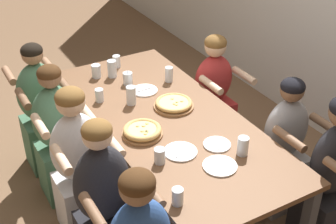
{
  "coord_description": "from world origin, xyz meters",
  "views": [
    {
      "loc": [
        2.53,
        -1.44,
        2.6
      ],
      "look_at": [
        0.0,
        0.0,
        0.8
      ],
      "focal_mm": 50.0,
      "sensor_mm": 36.0,
      "label": 1
    }
  ],
  "objects_px": {
    "drinking_glass_a": "(96,72)",
    "diner_far_midright": "(283,151)",
    "pizza_board_second": "(142,131)",
    "diner_near_left": "(42,113)",
    "empty_plate_c": "(180,152)",
    "diner_far_midleft": "(213,98)",
    "drinking_glass_g": "(178,196)",
    "diner_near_center": "(79,168)",
    "drinking_glass_e": "(169,75)",
    "drinking_glass_i": "(243,147)",
    "diner_near_midright": "(104,208)",
    "empty_plate_b": "(145,90)",
    "drinking_glass_b": "(99,96)",
    "drinking_glass_c": "(160,156)",
    "empty_plate_d": "(220,166)",
    "diner_near_midleft": "(59,139)",
    "drinking_glass_h": "(117,62)",
    "pizza_board_main": "(174,104)",
    "empty_plate_a": "(217,144)",
    "drinking_glass_d": "(112,70)",
    "cocktail_glass_blue": "(128,79)",
    "drinking_glass_f": "(131,97)",
    "diner_far_right": "(330,180)"
  },
  "relations": [
    {
      "from": "drinking_glass_a",
      "to": "diner_far_midright",
      "type": "bearing_deg",
      "value": 33.99
    },
    {
      "from": "pizza_board_second",
      "to": "diner_near_left",
      "type": "relative_size",
      "value": 0.25
    },
    {
      "from": "empty_plate_c",
      "to": "diner_far_midleft",
      "type": "relative_size",
      "value": 0.2
    },
    {
      "from": "drinking_glass_g",
      "to": "diner_near_center",
      "type": "distance_m",
      "value": 0.93
    },
    {
      "from": "drinking_glass_e",
      "to": "drinking_glass_i",
      "type": "distance_m",
      "value": 1.13
    },
    {
      "from": "pizza_board_second",
      "to": "diner_near_midright",
      "type": "bearing_deg",
      "value": -53.64
    },
    {
      "from": "diner_far_midleft",
      "to": "empty_plate_b",
      "type": "bearing_deg",
      "value": -0.74
    },
    {
      "from": "drinking_glass_b",
      "to": "drinking_glass_c",
      "type": "height_order",
      "value": "same"
    },
    {
      "from": "empty_plate_d",
      "to": "diner_near_midleft",
      "type": "height_order",
      "value": "diner_near_midleft"
    },
    {
      "from": "diner_near_midright",
      "to": "diner_near_left",
      "type": "bearing_deg",
      "value": 90.0
    },
    {
      "from": "drinking_glass_h",
      "to": "empty_plate_c",
      "type": "bearing_deg",
      "value": -6.68
    },
    {
      "from": "empty_plate_b",
      "to": "pizza_board_main",
      "type": "bearing_deg",
      "value": 13.37
    },
    {
      "from": "empty_plate_a",
      "to": "diner_near_center",
      "type": "xyz_separation_m",
      "value": [
        -0.48,
        -0.83,
        -0.21
      ]
    },
    {
      "from": "drinking_glass_d",
      "to": "pizza_board_main",
      "type": "bearing_deg",
      "value": 16.17
    },
    {
      "from": "drinking_glass_e",
      "to": "diner_near_midleft",
      "type": "height_order",
      "value": "diner_near_midleft"
    },
    {
      "from": "drinking_glass_i",
      "to": "diner_near_left",
      "type": "distance_m",
      "value": 1.81
    },
    {
      "from": "diner_far_midright",
      "to": "empty_plate_a",
      "type": "bearing_deg",
      "value": -3.39
    },
    {
      "from": "empty_plate_a",
      "to": "drinking_glass_e",
      "type": "relative_size",
      "value": 1.46
    },
    {
      "from": "empty_plate_a",
      "to": "diner_near_midright",
      "type": "distance_m",
      "value": 0.86
    },
    {
      "from": "drinking_glass_a",
      "to": "drinking_glass_d",
      "type": "relative_size",
      "value": 0.77
    },
    {
      "from": "cocktail_glass_blue",
      "to": "drinking_glass_g",
      "type": "bearing_deg",
      "value": -14.56
    },
    {
      "from": "pizza_board_main",
      "to": "drinking_glass_h",
      "type": "relative_size",
      "value": 2.88
    },
    {
      "from": "empty_plate_b",
      "to": "diner_near_midleft",
      "type": "height_order",
      "value": "diner_near_midleft"
    },
    {
      "from": "diner_near_midright",
      "to": "cocktail_glass_blue",
      "type": "bearing_deg",
      "value": 57.22
    },
    {
      "from": "empty_plate_d",
      "to": "drinking_glass_b",
      "type": "height_order",
      "value": "drinking_glass_b"
    },
    {
      "from": "drinking_glass_a",
      "to": "diner_near_center",
      "type": "height_order",
      "value": "diner_near_center"
    },
    {
      "from": "pizza_board_main",
      "to": "diner_near_midleft",
      "type": "distance_m",
      "value": 0.93
    },
    {
      "from": "cocktail_glass_blue",
      "to": "drinking_glass_c",
      "type": "bearing_deg",
      "value": -14.76
    },
    {
      "from": "empty_plate_d",
      "to": "drinking_glass_g",
      "type": "bearing_deg",
      "value": -68.98
    },
    {
      "from": "pizza_board_second",
      "to": "drinking_glass_f",
      "type": "height_order",
      "value": "drinking_glass_f"
    },
    {
      "from": "pizza_board_main",
      "to": "drinking_glass_i",
      "type": "bearing_deg",
      "value": 7.01
    },
    {
      "from": "drinking_glass_d",
      "to": "drinking_glass_g",
      "type": "distance_m",
      "value": 1.66
    },
    {
      "from": "drinking_glass_d",
      "to": "drinking_glass_g",
      "type": "bearing_deg",
      "value": -10.99
    },
    {
      "from": "empty_plate_d",
      "to": "diner_near_midleft",
      "type": "relative_size",
      "value": 0.19
    },
    {
      "from": "cocktail_glass_blue",
      "to": "drinking_glass_b",
      "type": "distance_m",
      "value": 0.35
    },
    {
      "from": "cocktail_glass_blue",
      "to": "drinking_glass_d",
      "type": "relative_size",
      "value": 0.86
    },
    {
      "from": "diner_near_center",
      "to": "drinking_glass_d",
      "type": "bearing_deg",
      "value": 51.75
    },
    {
      "from": "drinking_glass_c",
      "to": "cocktail_glass_blue",
      "type": "bearing_deg",
      "value": 165.24
    },
    {
      "from": "empty_plate_b",
      "to": "diner_far_midleft",
      "type": "distance_m",
      "value": 0.72
    },
    {
      "from": "drinking_glass_i",
      "to": "drinking_glass_d",
      "type": "bearing_deg",
      "value": -168.47
    },
    {
      "from": "drinking_glass_e",
      "to": "drinking_glass_d",
      "type": "bearing_deg",
      "value": -129.4
    },
    {
      "from": "empty_plate_b",
      "to": "drinking_glass_h",
      "type": "xyz_separation_m",
      "value": [
        -0.52,
        -0.01,
        0.04
      ]
    },
    {
      "from": "empty_plate_b",
      "to": "empty_plate_d",
      "type": "relative_size",
      "value": 0.96
    },
    {
      "from": "drinking_glass_e",
      "to": "drinking_glass_g",
      "type": "xyz_separation_m",
      "value": [
        1.32,
        -0.7,
        -0.0
      ]
    },
    {
      "from": "drinking_glass_f",
      "to": "drinking_glass_c",
      "type": "bearing_deg",
      "value": -12.19
    },
    {
      "from": "diner_far_right",
      "to": "diner_near_midright",
      "type": "height_order",
      "value": "diner_far_right"
    },
    {
      "from": "cocktail_glass_blue",
      "to": "empty_plate_c",
      "type": "bearing_deg",
      "value": -6.06
    },
    {
      "from": "drinking_glass_g",
      "to": "diner_far_midleft",
      "type": "height_order",
      "value": "diner_far_midleft"
    },
    {
      "from": "drinking_glass_h",
      "to": "diner_near_left",
      "type": "height_order",
      "value": "diner_near_left"
    },
    {
      "from": "drinking_glass_d",
      "to": "diner_near_left",
      "type": "relative_size",
      "value": 0.13
    }
  ]
}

